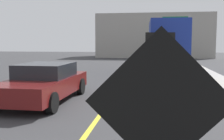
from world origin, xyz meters
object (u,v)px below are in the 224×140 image
Objects in this scene: arrow_board_trailer at (160,73)px; box_truck at (166,46)px; traffic_cone_far_lane at (145,97)px; traffic_cone_curbside at (152,85)px; pickup_car at (44,82)px; roadwork_sign at (160,106)px; traffic_cone_near_sign at (143,138)px; highway_guide_sign at (181,30)px; traffic_cone_mid_lane at (147,113)px.

box_truck reaches higher than arrow_board_trailer.
traffic_cone_curbside reaches higher than traffic_cone_far_lane.
roadwork_sign is at bearing -58.12° from pickup_car.
box_truck is 10.38× the size of traffic_cone_near_sign.
highway_guide_sign reaches higher than arrow_board_trailer.
traffic_cone_near_sign is at bearing -89.33° from traffic_cone_far_lane.
arrow_board_trailer is at bearing -96.76° from box_truck.
arrow_board_trailer is at bearing 86.65° from traffic_cone_near_sign.
roadwork_sign is 0.49× the size of pickup_car.
traffic_cone_near_sign is at bearing 96.60° from roadwork_sign.
highway_guide_sign is at bearing 80.86° from traffic_cone_far_lane.
traffic_cone_far_lane is at bearing -96.29° from arrow_board_trailer.
traffic_cone_far_lane is at bearing 92.61° from roadwork_sign.
roadwork_sign is 3.37× the size of traffic_cone_curbside.
arrow_board_trailer is 14.29m from highway_guide_sign.
highway_guide_sign is at bearing 83.69° from roadwork_sign.
pickup_car is 6.41× the size of traffic_cone_near_sign.
traffic_cone_curbside is at bearing 84.71° from traffic_cone_far_lane.
traffic_cone_mid_lane is 2.20m from traffic_cone_far_lane.
roadwork_sign reaches higher than traffic_cone_far_lane.
box_truck reaches higher than traffic_cone_curbside.
traffic_cone_far_lane is (-1.18, -10.37, -1.63)m from box_truck.
traffic_cone_near_sign reaches higher than traffic_cone_curbside.
pickup_car is at bearing -115.53° from box_truck.
highway_guide_sign is 7.90× the size of traffic_cone_mid_lane.
box_truck is at bearing 85.57° from traffic_cone_near_sign.
pickup_car reaches higher than traffic_cone_far_lane.
traffic_cone_mid_lane is at bearing -94.91° from box_truck.
traffic_cone_curbside is (0.21, 2.23, 0.05)m from traffic_cone_far_lane.
traffic_cone_curbside is (-0.97, -8.14, -1.58)m from box_truck.
traffic_cone_mid_lane is at bearing -93.83° from arrow_board_trailer.
traffic_cone_curbside is at bearing 88.60° from traffic_cone_near_sign.
traffic_cone_near_sign is (-0.24, 2.05, -1.11)m from roadwork_sign.
arrow_board_trailer reaches higher than traffic_cone_far_lane.
highway_guide_sign is (2.51, 13.76, 2.94)m from arrow_board_trailer.
traffic_cone_near_sign is (-1.13, -14.60, -1.55)m from box_truck.
pickup_car is 6.87× the size of traffic_cone_curbside.
box_truck is 11.13× the size of traffic_cone_curbside.
box_truck reaches higher than traffic_cone_mid_lane.
pickup_car is at bearing 148.41° from traffic_cone_mid_lane.
roadwork_sign is 26.01m from highway_guide_sign.
highway_guide_sign reaches higher than roadwork_sign.
arrow_board_trailer is 3.64× the size of traffic_cone_near_sign.
box_truck is at bearing 85.09° from traffic_cone_mid_lane.
box_truck is 11.40m from pickup_car.
pickup_car reaches higher than traffic_cone_near_sign.
roadwork_sign is at bearing -89.46° from traffic_cone_curbside.
roadwork_sign is at bearing -96.31° from highway_guide_sign.
traffic_cone_curbside is at bearing -96.82° from box_truck.
roadwork_sign is at bearing -93.08° from box_truck.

